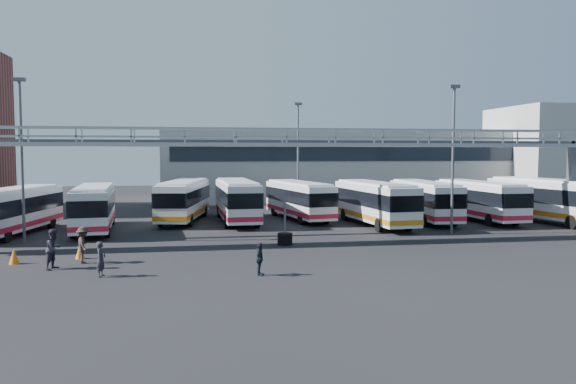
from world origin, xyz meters
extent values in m
plane|color=black|center=(0.00, 0.00, 0.00)|extent=(140.00, 140.00, 0.00)
cube|color=#97999F|center=(0.00, 5.00, 6.10)|extent=(50.00, 1.80, 0.22)
cube|color=#97999F|center=(0.00, 4.15, 7.05)|extent=(50.00, 0.10, 0.10)
cube|color=#97999F|center=(0.00, 5.85, 7.05)|extent=(50.00, 0.10, 0.10)
cube|color=#4C4F54|center=(0.00, 9.00, 6.30)|extent=(45.00, 0.50, 0.35)
cube|color=#9E9E99|center=(12.00, 38.00, 4.00)|extent=(42.00, 14.00, 8.00)
cube|color=#B2B2AD|center=(38.00, 32.00, 5.50)|extent=(14.00, 12.00, 11.00)
cylinder|color=#4C4F54|center=(-16.00, 8.00, 5.00)|extent=(0.18, 0.18, 10.00)
cube|color=#4C4F54|center=(-16.00, 8.00, 10.10)|extent=(0.70, 0.35, 0.22)
cylinder|color=#4C4F54|center=(12.00, 7.00, 5.00)|extent=(0.18, 0.18, 10.00)
cube|color=#4C4F54|center=(12.00, 7.00, 10.10)|extent=(0.70, 0.35, 0.22)
cylinder|color=#4C4F54|center=(4.00, 22.00, 5.00)|extent=(0.18, 0.18, 10.00)
cube|color=#4C4F54|center=(4.00, 22.00, 10.10)|extent=(0.70, 0.35, 0.22)
cube|color=silver|center=(-17.61, 11.63, 1.75)|extent=(4.08, 10.80, 2.64)
cube|color=black|center=(-17.61, 11.63, 2.06)|extent=(4.15, 10.87, 1.06)
cube|color=#B4162C|center=(-17.61, 11.63, 0.82)|extent=(4.14, 10.86, 0.34)
cube|color=silver|center=(-17.61, 11.63, 3.15)|extent=(3.67, 9.72, 0.15)
cylinder|color=black|center=(-17.10, 8.12, 0.48)|extent=(0.44, 0.99, 0.96)
cylinder|color=black|center=(-18.13, 15.14, 0.48)|extent=(0.44, 0.99, 0.96)
cylinder|color=black|center=(-16.00, 14.79, 0.48)|extent=(0.44, 0.99, 0.96)
cube|color=silver|center=(-12.58, 12.69, 1.76)|extent=(3.38, 10.79, 2.65)
cube|color=black|center=(-12.58, 12.69, 2.07)|extent=(3.45, 10.86, 1.06)
cube|color=#B4162C|center=(-12.58, 12.69, 0.82)|extent=(3.44, 10.85, 0.34)
cube|color=silver|center=(-12.58, 12.69, 3.16)|extent=(3.04, 9.71, 0.15)
cylinder|color=black|center=(-13.35, 9.20, 0.48)|extent=(0.38, 0.99, 0.96)
cylinder|color=black|center=(-11.19, 9.40, 0.48)|extent=(0.38, 0.99, 0.96)
cylinder|color=black|center=(-13.98, 15.97, 0.48)|extent=(0.38, 0.99, 0.96)
cylinder|color=black|center=(-11.82, 16.17, 0.48)|extent=(0.38, 0.99, 0.96)
cube|color=silver|center=(-6.32, 17.50, 1.82)|extent=(4.36, 11.21, 2.74)
cube|color=black|center=(-6.32, 17.50, 2.14)|extent=(4.43, 11.28, 1.09)
cube|color=#C97312|center=(-6.32, 17.50, 0.85)|extent=(4.42, 11.27, 0.35)
cube|color=silver|center=(-6.32, 17.50, 3.26)|extent=(3.92, 10.09, 0.16)
cylinder|color=black|center=(-8.04, 14.25, 0.50)|extent=(0.47, 1.03, 1.00)
cylinder|color=black|center=(-5.83, 13.86, 0.50)|extent=(0.47, 1.03, 1.00)
cylinder|color=black|center=(-6.82, 21.15, 0.50)|extent=(0.47, 1.03, 1.00)
cylinder|color=black|center=(-4.60, 20.75, 0.50)|extent=(0.47, 1.03, 1.00)
cube|color=silver|center=(-2.10, 16.17, 1.85)|extent=(2.94, 11.21, 2.78)
cube|color=black|center=(-2.10, 16.17, 2.17)|extent=(3.00, 11.27, 1.11)
cube|color=#B4162C|center=(-2.10, 16.17, 0.86)|extent=(2.99, 11.26, 0.35)
cube|color=silver|center=(-2.10, 16.17, 3.32)|extent=(2.65, 10.09, 0.16)
cylinder|color=black|center=(-3.11, 12.57, 0.51)|extent=(0.34, 1.02, 1.01)
cylinder|color=black|center=(-0.83, 12.66, 0.51)|extent=(0.34, 1.02, 1.01)
cylinder|color=black|center=(-3.38, 19.69, 0.51)|extent=(0.34, 1.02, 1.01)
cylinder|color=black|center=(-1.09, 19.77, 0.51)|extent=(0.34, 1.02, 1.01)
cube|color=silver|center=(3.18, 17.15, 1.73)|extent=(4.23, 10.70, 2.61)
cube|color=black|center=(3.18, 17.15, 2.04)|extent=(4.30, 10.77, 1.04)
cube|color=#B4162C|center=(3.18, 17.15, 0.81)|extent=(4.29, 10.76, 0.33)
cube|color=silver|center=(3.18, 17.15, 3.11)|extent=(3.81, 9.63, 0.15)
cylinder|color=black|center=(2.74, 13.67, 0.47)|extent=(0.45, 0.99, 0.95)
cylinder|color=black|center=(4.83, 14.06, 0.47)|extent=(0.45, 0.99, 0.95)
cylinder|color=black|center=(1.52, 20.24, 0.47)|extent=(0.45, 0.99, 0.95)
cylinder|color=black|center=(3.62, 20.63, 0.47)|extent=(0.45, 0.99, 0.95)
cube|color=silver|center=(8.23, 12.43, 1.82)|extent=(3.47, 11.17, 2.75)
cube|color=black|center=(8.23, 12.43, 2.15)|extent=(3.54, 11.23, 1.10)
cube|color=#C97312|center=(8.23, 12.43, 0.85)|extent=(3.53, 11.22, 0.35)
cube|color=silver|center=(8.23, 12.43, 3.28)|extent=(3.13, 10.05, 0.16)
cylinder|color=black|center=(7.42, 8.82, 0.50)|extent=(0.39, 1.02, 1.00)
cylinder|color=black|center=(9.67, 9.03, 0.50)|extent=(0.39, 1.02, 1.00)
cylinder|color=black|center=(6.79, 15.83, 0.50)|extent=(0.39, 1.02, 1.00)
cylinder|color=black|center=(9.04, 16.03, 0.50)|extent=(0.39, 1.02, 1.00)
cube|color=silver|center=(13.07, 14.21, 1.77)|extent=(2.92, 10.79, 2.67)
cube|color=black|center=(13.07, 14.21, 2.09)|extent=(2.98, 10.85, 1.07)
cube|color=#B4162C|center=(13.07, 14.21, 0.83)|extent=(2.97, 10.84, 0.34)
cube|color=silver|center=(13.07, 14.21, 3.19)|extent=(2.63, 9.71, 0.16)
cylinder|color=black|center=(11.82, 10.84, 0.49)|extent=(0.34, 0.98, 0.97)
cylinder|color=black|center=(14.01, 10.74, 0.49)|extent=(0.34, 0.98, 0.97)
cylinder|color=black|center=(12.14, 17.67, 0.49)|extent=(0.34, 0.98, 0.97)
cylinder|color=black|center=(14.32, 17.57, 0.49)|extent=(0.34, 0.98, 0.97)
cube|color=silver|center=(17.70, 13.87, 1.77)|extent=(2.96, 10.76, 2.66)
cube|color=black|center=(17.70, 13.87, 2.08)|extent=(3.02, 10.83, 1.07)
cube|color=#B4162C|center=(17.70, 13.87, 0.82)|extent=(3.01, 10.82, 0.34)
cube|color=silver|center=(17.70, 13.87, 3.18)|extent=(2.66, 9.69, 0.15)
cylinder|color=black|center=(16.78, 10.41, 0.48)|extent=(0.34, 0.98, 0.97)
cylinder|color=black|center=(18.96, 10.52, 0.48)|extent=(0.34, 0.98, 0.97)
cylinder|color=black|center=(16.44, 17.22, 0.48)|extent=(0.34, 0.98, 0.97)
cylinder|color=black|center=(18.62, 17.33, 0.48)|extent=(0.34, 0.98, 0.97)
cube|color=silver|center=(22.49, 11.76, 1.91)|extent=(4.42, 11.78, 2.88)
cube|color=black|center=(22.49, 11.76, 2.25)|extent=(4.49, 11.85, 1.15)
cube|color=#C97312|center=(22.49, 11.76, 0.89)|extent=(4.48, 11.84, 0.37)
cube|color=silver|center=(22.49, 11.76, 3.43)|extent=(3.98, 10.60, 0.17)
cylinder|color=black|center=(21.91, 7.93, 0.52)|extent=(0.48, 1.08, 1.05)
cylinder|color=black|center=(20.73, 15.20, 0.52)|extent=(0.48, 1.08, 1.05)
cylinder|color=black|center=(23.08, 15.58, 0.52)|extent=(0.48, 1.08, 1.05)
imported|color=#222129|center=(-9.68, -2.86, 0.80)|extent=(0.50, 0.65, 1.61)
imported|color=#2A2431|center=(-12.20, -0.70, 0.98)|extent=(1.06, 1.17, 1.95)
imported|color=#322421|center=(-11.08, 0.55, 0.94)|extent=(1.04, 1.37, 1.88)
imported|color=black|center=(-2.57, -3.81, 0.76)|extent=(0.63, 0.97, 1.53)
cone|color=orange|center=(-11.50, 1.82, 0.38)|extent=(0.61, 0.61, 0.77)
cone|color=orange|center=(-14.51, 0.93, 0.39)|extent=(0.63, 0.63, 0.79)
cylinder|color=black|center=(-0.05, 4.50, 0.13)|extent=(0.91, 0.91, 0.22)
cylinder|color=black|center=(-0.05, 4.50, 0.37)|extent=(0.91, 0.91, 0.22)
cylinder|color=black|center=(-0.05, 4.50, 0.61)|extent=(0.91, 0.91, 0.22)
cylinder|color=#4C4F54|center=(-0.05, 4.50, 1.30)|extent=(0.13, 0.13, 2.60)
camera|label=1|loc=(-5.47, -29.01, 5.61)|focal=35.00mm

